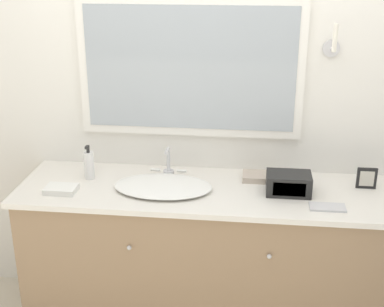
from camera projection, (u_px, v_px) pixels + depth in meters
wall_back at (210, 98)px, 3.02m from camera, size 8.00×0.18×2.55m
vanity_counter at (203, 258)px, 3.02m from camera, size 2.02×0.60×0.87m
sink_basin at (163, 185)px, 2.86m from camera, size 0.53×0.39×0.17m
soap_bottle at (89, 165)px, 2.97m from camera, size 0.05×0.06×0.20m
appliance_box at (289, 184)px, 2.80m from camera, size 0.23×0.16×0.11m
picture_frame at (367, 178)px, 2.85m from camera, size 0.10×0.01×0.12m
hand_towel_near_sink at (257, 177)px, 2.98m from camera, size 0.16×0.14×0.03m
hand_towel_far_corner at (61, 189)px, 2.82m from camera, size 0.17×0.12×0.03m
metal_tray at (327, 207)px, 2.65m from camera, size 0.18×0.09×0.01m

